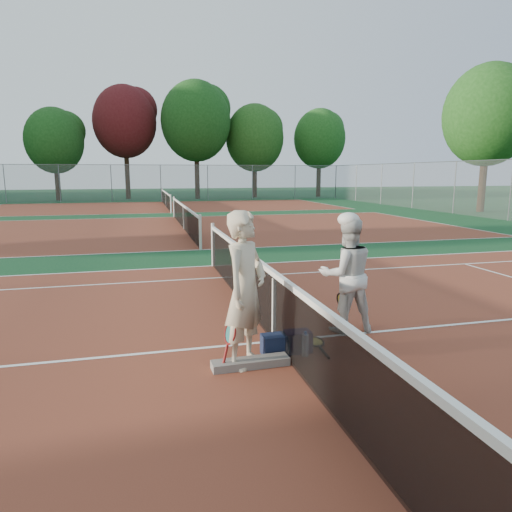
% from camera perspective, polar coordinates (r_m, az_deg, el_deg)
% --- Properties ---
extents(ground, '(130.00, 130.00, 0.00)m').
position_cam_1_polar(ground, '(6.55, 2.23, -10.65)').
color(ground, '#0F3A1C').
rests_on(ground, ground).
extents(court_main, '(23.77, 10.97, 0.01)m').
position_cam_1_polar(court_main, '(6.55, 2.23, -10.63)').
color(court_main, brown).
rests_on(court_main, ground).
extents(court_far_a, '(23.77, 10.97, 0.01)m').
position_cam_1_polar(court_far_a, '(19.59, -8.99, 3.36)').
color(court_far_a, brown).
rests_on(court_far_a, ground).
extents(court_far_b, '(23.77, 10.97, 0.01)m').
position_cam_1_polar(court_far_b, '(33.00, -11.18, 6.10)').
color(court_far_b, brown).
rests_on(court_far_b, ground).
extents(net_main, '(0.10, 10.98, 1.02)m').
position_cam_1_polar(net_main, '(6.39, 2.27, -6.38)').
color(net_main, black).
rests_on(net_main, ground).
extents(net_far_a, '(0.10, 10.98, 1.02)m').
position_cam_1_polar(net_far_a, '(19.53, -9.03, 4.84)').
color(net_far_a, black).
rests_on(net_far_a, ground).
extents(net_far_b, '(0.10, 10.98, 1.02)m').
position_cam_1_polar(net_far_b, '(32.96, -11.21, 6.98)').
color(net_far_b, black).
rests_on(net_far_b, ground).
extents(fence_back, '(32.00, 0.06, 3.00)m').
position_cam_1_polar(fence_back, '(39.91, -11.82, 8.94)').
color(fence_back, slate).
rests_on(fence_back, ground).
extents(player_a, '(0.81, 0.83, 1.92)m').
position_cam_1_polar(player_a, '(5.52, -1.32, -4.24)').
color(player_a, beige).
rests_on(player_a, ground).
extents(player_b, '(0.88, 0.71, 1.72)m').
position_cam_1_polar(player_b, '(6.89, 11.26, -2.31)').
color(player_b, silver).
rests_on(player_b, ground).
extents(racket_red, '(0.26, 0.31, 0.59)m').
position_cam_1_polar(racket_red, '(5.61, -3.24, -11.15)').
color(racket_red, maroon).
rests_on(racket_red, ground).
extents(racket_black_held, '(0.32, 0.34, 0.58)m').
position_cam_1_polar(racket_black_held, '(7.05, 10.82, -6.81)').
color(racket_black_held, black).
rests_on(racket_black_held, ground).
extents(racket_spare, '(0.27, 0.60, 0.09)m').
position_cam_1_polar(racket_spare, '(6.43, 7.42, -10.73)').
color(racket_spare, black).
rests_on(racket_spare, ground).
extents(sports_bag_navy, '(0.35, 0.24, 0.27)m').
position_cam_1_polar(sports_bag_navy, '(6.07, 2.39, -11.03)').
color(sports_bag_navy, '#101832').
rests_on(sports_bag_navy, ground).
extents(sports_bag_purple, '(0.35, 0.25, 0.28)m').
position_cam_1_polar(sports_bag_purple, '(6.19, 5.21, -10.58)').
color(sports_bag_purple, black).
rests_on(sports_bag_purple, ground).
extents(net_cover_canvas, '(0.97, 0.25, 0.10)m').
position_cam_1_polar(net_cover_canvas, '(5.75, -0.69, -13.22)').
color(net_cover_canvas, '#67625D').
rests_on(net_cover_canvas, ground).
extents(water_bottle, '(0.09, 0.09, 0.30)m').
position_cam_1_polar(water_bottle, '(6.04, 6.17, -11.05)').
color(water_bottle, '#C9E5FF').
rests_on(water_bottle, ground).
extents(tree_back_1, '(4.82, 4.82, 7.81)m').
position_cam_1_polar(tree_back_1, '(43.35, -23.89, 13.04)').
color(tree_back_1, '#382314').
rests_on(tree_back_1, ground).
extents(tree_back_maroon, '(5.55, 5.55, 10.01)m').
position_cam_1_polar(tree_back_maroon, '(43.81, -16.09, 15.80)').
color(tree_back_maroon, '#382314').
rests_on(tree_back_maroon, ground).
extents(tree_back_3, '(6.25, 6.25, 10.51)m').
position_cam_1_polar(tree_back_3, '(43.03, -7.53, 16.36)').
color(tree_back_3, '#382314').
rests_on(tree_back_3, ground).
extents(tree_back_4, '(5.50, 5.50, 8.76)m').
position_cam_1_polar(tree_back_4, '(44.70, -0.17, 14.52)').
color(tree_back_4, '#382314').
rests_on(tree_back_4, ground).
extents(tree_back_5, '(5.04, 5.04, 8.53)m').
position_cam_1_polar(tree_back_5, '(46.52, 7.95, 14.30)').
color(tree_back_5, '#382314').
rests_on(tree_back_5, ground).
extents(tree_right_1, '(5.18, 5.18, 8.68)m').
position_cam_1_polar(tree_right_1, '(31.30, 27.04, 15.38)').
color(tree_right_1, '#382314').
rests_on(tree_right_1, ground).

